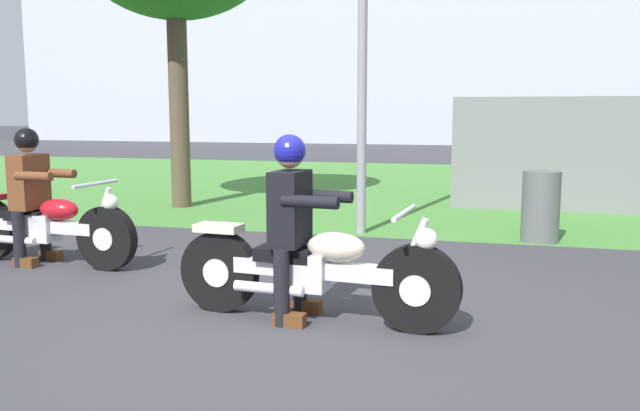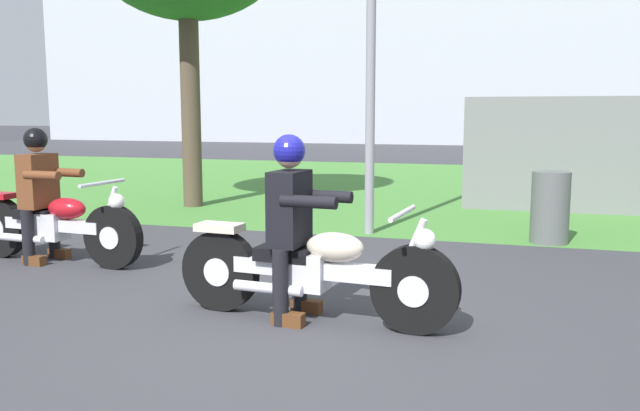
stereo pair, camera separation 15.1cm
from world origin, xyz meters
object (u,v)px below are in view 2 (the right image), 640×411
rider_lead (292,213)px  motorcycle_follow (55,225)px  trash_can (550,208)px  rider_follow (40,184)px  motorcycle_lead (313,270)px

rider_lead → motorcycle_follow: rider_lead is taller
motorcycle_follow → trash_can: size_ratio=2.48×
rider_lead → trash_can: rider_lead is taller
rider_lead → rider_follow: bearing=165.4°
trash_can → rider_follow: bearing=-153.5°
rider_follow → rider_lead: bearing=-14.6°
motorcycle_lead → rider_follow: 3.52m
rider_lead → trash_can: 4.17m
trash_can → motorcycle_follow: bearing=-152.6°
rider_lead → motorcycle_lead: bearing=-0.8°
rider_follow → trash_can: rider_follow is taller
motorcycle_follow → rider_follow: bearing=179.2°
rider_follow → trash_can: size_ratio=1.63×
motorcycle_follow → trash_can: bearing=31.8°
rider_lead → motorcycle_follow: bearing=164.7°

